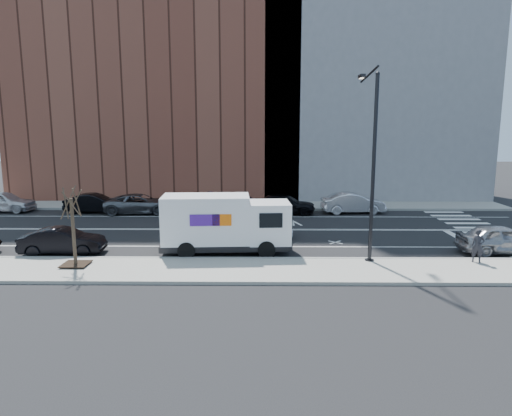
{
  "coord_description": "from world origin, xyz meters",
  "views": [
    {
      "loc": [
        1.72,
        -28.91,
        6.56
      ],
      "look_at": [
        1.38,
        0.13,
        1.4
      ],
      "focal_mm": 32.0,
      "sensor_mm": 36.0,
      "label": 1
    }
  ],
  "objects_px": {
    "far_parked_b": "(95,203)",
    "near_parked_front": "(501,239)",
    "fedex_van": "(225,223)",
    "driving_sedan": "(255,225)",
    "far_parked_a": "(3,201)",
    "pedestrian": "(478,246)"
  },
  "relations": [
    {
      "from": "far_parked_a",
      "to": "far_parked_b",
      "type": "height_order",
      "value": "far_parked_a"
    },
    {
      "from": "far_parked_a",
      "to": "far_parked_b",
      "type": "relative_size",
      "value": 1.07
    },
    {
      "from": "far_parked_a",
      "to": "driving_sedan",
      "type": "relative_size",
      "value": 1.07
    },
    {
      "from": "far_parked_a",
      "to": "fedex_van",
      "type": "bearing_deg",
      "value": -119.28
    },
    {
      "from": "pedestrian",
      "to": "far_parked_b",
      "type": "bearing_deg",
      "value": 170.41
    },
    {
      "from": "far_parked_b",
      "to": "driving_sedan",
      "type": "xyz_separation_m",
      "value": [
        12.54,
        -7.95,
        0.0
      ]
    },
    {
      "from": "far_parked_a",
      "to": "near_parked_front",
      "type": "bearing_deg",
      "value": -106.17
    },
    {
      "from": "fedex_van",
      "to": "pedestrian",
      "type": "bearing_deg",
      "value": -13.06
    },
    {
      "from": "far_parked_b",
      "to": "near_parked_front",
      "type": "distance_m",
      "value": 27.93
    },
    {
      "from": "far_parked_b",
      "to": "near_parked_front",
      "type": "bearing_deg",
      "value": -115.42
    },
    {
      "from": "driving_sedan",
      "to": "far_parked_b",
      "type": "bearing_deg",
      "value": 59.9
    },
    {
      "from": "fedex_van",
      "to": "driving_sedan",
      "type": "relative_size",
      "value": 1.53
    },
    {
      "from": "far_parked_a",
      "to": "driving_sedan",
      "type": "height_order",
      "value": "far_parked_a"
    },
    {
      "from": "far_parked_b",
      "to": "pedestrian",
      "type": "relative_size",
      "value": 2.78
    },
    {
      "from": "far_parked_a",
      "to": "pedestrian",
      "type": "relative_size",
      "value": 2.98
    },
    {
      "from": "near_parked_front",
      "to": "far_parked_b",
      "type": "bearing_deg",
      "value": 63.89
    },
    {
      "from": "far_parked_a",
      "to": "pedestrian",
      "type": "bearing_deg",
      "value": -110.89
    },
    {
      "from": "fedex_van",
      "to": "driving_sedan",
      "type": "distance_m",
      "value": 3.87
    },
    {
      "from": "far_parked_b",
      "to": "near_parked_front",
      "type": "relative_size",
      "value": 1.0
    },
    {
      "from": "near_parked_front",
      "to": "pedestrian",
      "type": "relative_size",
      "value": 2.77
    },
    {
      "from": "fedex_van",
      "to": "far_parked_b",
      "type": "relative_size",
      "value": 1.53
    },
    {
      "from": "fedex_van",
      "to": "far_parked_b",
      "type": "bearing_deg",
      "value": 130.35
    }
  ]
}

